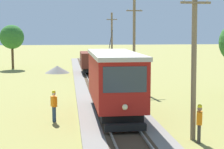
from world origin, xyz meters
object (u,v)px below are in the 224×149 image
at_px(second_worker, 54,104).
at_px(freight_car, 91,61).
at_px(track_worker, 199,122).
at_px(utility_pole_mid, 134,44).
at_px(red_tram, 114,80).
at_px(utility_pole_far, 112,41).
at_px(tree_left_far, 12,37).
at_px(utility_pole_near_tram, 194,61).
at_px(gravel_pile, 57,69).

bearing_deg(second_worker, freight_car, -125.15).
relative_size(track_worker, second_worker, 1.00).
xyz_separation_m(freight_car, utility_pole_mid, (3.08, -10.70, 2.41)).
relative_size(red_tram, second_worker, 4.79).
bearing_deg(track_worker, red_tram, -35.29).
distance_m(freight_car, second_worker, 21.75).
relative_size(freight_car, track_worker, 2.91).
height_order(utility_pole_far, tree_left_far, utility_pole_far).
xyz_separation_m(red_tram, utility_pole_near_tram, (3.07, -4.76, 1.49)).
xyz_separation_m(utility_pole_near_tram, utility_pole_mid, (0.00, 14.78, 0.28)).
bearing_deg(track_worker, utility_pole_far, -65.81).
height_order(red_tram, tree_left_far, tree_left_far).
distance_m(utility_pole_near_tram, second_worker, 8.15).
distance_m(utility_pole_mid, gravel_pile, 15.10).
distance_m(utility_pole_mid, second_worker, 12.95).
distance_m(utility_pole_far, track_worker, 31.23).
distance_m(utility_pole_mid, tree_left_far, 22.80).
bearing_deg(red_tram, utility_pole_near_tram, -57.16).
distance_m(utility_pole_near_tram, gravel_pile, 28.72).
distance_m(utility_pole_far, tree_left_far, 13.53).
xyz_separation_m(utility_pole_mid, track_worker, (0.12, -15.38, -2.98)).
xyz_separation_m(freight_car, utility_pole_far, (3.08, 5.02, 2.28)).
bearing_deg(utility_pole_near_tram, freight_car, 96.88).
relative_size(gravel_pile, track_worker, 1.69).
height_order(utility_pole_mid, track_worker, utility_pole_mid).
xyz_separation_m(utility_pole_near_tram, tree_left_far, (-13.22, 33.35, 0.59)).
bearing_deg(utility_pole_mid, utility_pole_near_tram, -90.00).
distance_m(red_tram, utility_pole_mid, 10.63).
bearing_deg(tree_left_far, red_tram, -70.46).
xyz_separation_m(red_tram, utility_pole_mid, (3.07, 10.02, 1.77)).
bearing_deg(gravel_pile, utility_pole_near_tram, -75.65).
relative_size(utility_pole_near_tram, gravel_pile, 2.38).
height_order(utility_pole_near_tram, track_worker, utility_pole_near_tram).
distance_m(freight_car, tree_left_far, 13.12).
bearing_deg(utility_pole_far, utility_pole_mid, -90.00).
bearing_deg(freight_car, second_worker, -99.21).
height_order(utility_pole_far, second_worker, utility_pole_far).
bearing_deg(second_worker, gravel_pile, -114.69).
xyz_separation_m(red_tram, gravel_pile, (-4.00, 22.89, -1.75)).
bearing_deg(utility_pole_near_tram, tree_left_far, 111.62).
height_order(freight_car, track_worker, freight_car).
xyz_separation_m(red_tram, freight_car, (-0.00, 20.72, -0.64)).
height_order(red_tram, track_worker, red_tram).
bearing_deg(tree_left_far, utility_pole_near_tram, -68.38).
bearing_deg(utility_pole_far, second_worker, -103.91).
xyz_separation_m(utility_pole_near_tram, gravel_pile, (-7.07, 27.65, -3.24)).
bearing_deg(utility_pole_mid, red_tram, -107.05).
bearing_deg(second_worker, utility_pole_mid, -147.30).
relative_size(second_worker, tree_left_far, 0.30).
distance_m(red_tram, track_worker, 6.35).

